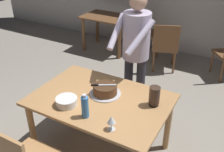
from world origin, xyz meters
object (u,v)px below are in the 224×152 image
object	(u,v)px
person_cutting_cake	(136,48)
background_chair_1	(165,45)
cake_on_platter	(105,90)
plate_stack	(67,101)
main_dining_table	(101,107)
background_table	(107,24)
water_bottle	(85,107)
cake_knife	(98,85)
hurricane_lamp	(154,96)
background_chair_2	(146,30)
wine_glass_near	(111,120)

from	to	relation	value
person_cutting_cake	background_chair_1	bearing A→B (deg)	94.72
cake_on_platter	plate_stack	size ratio (longest dim) A/B	1.55
main_dining_table	cake_on_platter	distance (m)	0.19
person_cutting_cake	plate_stack	bearing A→B (deg)	-107.56
person_cutting_cake	background_table	bearing A→B (deg)	127.98
plate_stack	background_table	distance (m)	3.14
water_bottle	background_chair_1	bearing A→B (deg)	92.20
plate_stack	main_dining_table	bearing A→B (deg)	47.64
background_table	background_chair_1	xyz separation A→B (m)	(1.37, -0.32, -0.09)
cake_knife	hurricane_lamp	size ratio (longest dim) A/B	1.16
cake_knife	background_chair_1	world-z (taller)	background_chair_1
background_chair_2	person_cutting_cake	bearing A→B (deg)	-71.52
water_bottle	background_chair_2	bearing A→B (deg)	102.24
plate_stack	hurricane_lamp	distance (m)	0.88
plate_stack	person_cutting_cake	bearing A→B (deg)	72.44
main_dining_table	background_table	world-z (taller)	main_dining_table
hurricane_lamp	background_chair_1	xyz separation A→B (m)	(-0.60, 2.15, -0.37)
main_dining_table	hurricane_lamp	xyz separation A→B (m)	(0.53, 0.16, 0.22)
background_chair_2	cake_on_platter	bearing A→B (deg)	-76.61
main_dining_table	cake_knife	size ratio (longest dim) A/B	5.87
main_dining_table	background_table	distance (m)	3.00
wine_glass_near	water_bottle	bearing A→B (deg)	172.73
main_dining_table	background_chair_1	bearing A→B (deg)	91.66
background_table	plate_stack	bearing A→B (deg)	-67.49
cake_knife	person_cutting_cake	size ratio (longest dim) A/B	0.14
cake_knife	background_chair_2	xyz separation A→B (m)	(-0.60, 2.82, -0.37)
main_dining_table	water_bottle	size ratio (longest dim) A/B	5.72
plate_stack	water_bottle	bearing A→B (deg)	-13.70
main_dining_table	cake_knife	bearing A→B (deg)	135.47
background_chair_2	hurricane_lamp	bearing A→B (deg)	-66.31
cake_on_platter	background_chair_1	xyz separation A→B (m)	(-0.07, 2.22, -0.31)
main_dining_table	person_cutting_cake	world-z (taller)	person_cutting_cake
background_table	background_chair_1	bearing A→B (deg)	-12.97
background_chair_1	background_chair_2	size ratio (longest dim) A/B	1.00
wine_glass_near	background_chair_2	distance (m)	3.42
cake_on_platter	hurricane_lamp	size ratio (longest dim) A/B	1.62
main_dining_table	plate_stack	size ratio (longest dim) A/B	6.50
cake_on_platter	hurricane_lamp	distance (m)	0.54
cake_knife	background_table	world-z (taller)	cake_knife
cake_knife	background_table	bearing A→B (deg)	118.19
hurricane_lamp	background_chair_2	distance (m)	2.99
cake_on_platter	water_bottle	xyz separation A→B (m)	(0.03, -0.43, 0.06)
cake_on_platter	cake_knife	distance (m)	0.10
main_dining_table	background_chair_2	distance (m)	2.96
water_bottle	wine_glass_near	bearing A→B (deg)	-7.27
cake_on_platter	person_cutting_cake	world-z (taller)	person_cutting_cake
hurricane_lamp	background_table	bearing A→B (deg)	128.58
cake_knife	background_chair_1	xyz separation A→B (m)	(-0.01, 2.25, -0.37)
person_cutting_cake	background_chair_2	distance (m)	2.37
person_cutting_cake	wine_glass_near	bearing A→B (deg)	-75.72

